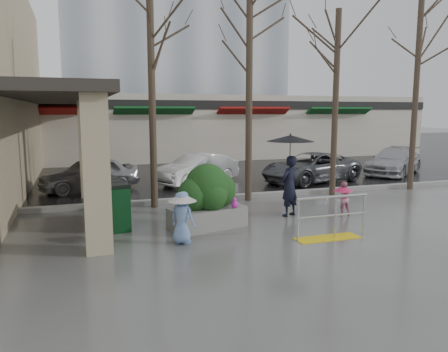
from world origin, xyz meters
TOP-DOWN VIEW (x-y plane):
  - ground at (0.00, 0.00)m, footprint 120.00×120.00m
  - street_asphalt at (0.00, 22.00)m, footprint 120.00×36.00m
  - curb at (0.00, 4.00)m, footprint 120.00×0.30m
  - canopy_slab at (-4.80, 8.00)m, footprint 2.80×18.00m
  - pillar_front at (-3.90, -0.50)m, footprint 0.55×0.55m
  - pillar_back at (-3.90, 6.00)m, footprint 0.55×0.55m
  - storefront_row at (2.00, 17.97)m, footprint 34.00×6.74m
  - office_tower at (4.00, 30.00)m, footprint 18.00×12.00m
  - handrail at (1.36, -1.20)m, footprint 1.90×0.50m
  - tree_west at (-2.00, 3.60)m, footprint 3.20×3.20m
  - tree_midwest at (1.20, 3.60)m, footprint 3.20×3.20m
  - tree_mideast at (4.50, 3.60)m, footprint 3.20×3.20m
  - tree_east at (8.00, 3.60)m, footprint 3.20×3.20m
  - woman at (1.47, 1.14)m, footprint 1.37×1.37m
  - child_pink at (3.00, 0.73)m, footprint 0.56×0.56m
  - child_blue at (-2.06, -0.47)m, footprint 0.69×0.69m
  - planter at (-1.11, 0.69)m, footprint 2.10×1.41m
  - news_boxes at (-3.44, 1.87)m, footprint 0.81×2.21m
  - car_a at (-3.86, 7.31)m, footprint 3.97×2.53m
  - car_b at (0.46, 7.46)m, footprint 4.00×2.98m
  - car_c at (5.17, 6.33)m, footprint 4.93×3.22m
  - car_d at (10.17, 7.17)m, footprint 4.58×3.90m

SIDE VIEW (x-z plane):
  - ground at x=0.00m, z-range 0.00..0.00m
  - street_asphalt at x=0.00m, z-range 0.00..0.01m
  - curb at x=0.00m, z-range 0.00..0.15m
  - handrail at x=1.36m, z-range -0.14..0.89m
  - child_pink at x=3.00m, z-range 0.07..1.06m
  - news_boxes at x=-3.44m, z-range 0.00..1.21m
  - car_a at x=-3.86m, z-range 0.00..1.26m
  - car_b at x=0.46m, z-range 0.00..1.26m
  - car_c at x=5.17m, z-range 0.00..1.26m
  - car_d at x=10.17m, z-range 0.00..1.26m
  - child_blue at x=-2.06m, z-range 0.11..1.32m
  - planter at x=-1.11m, z-range -0.04..1.64m
  - woman at x=1.47m, z-range 0.26..2.64m
  - pillar_front at x=-3.90m, z-range 0.00..3.50m
  - pillar_back at x=-3.90m, z-range 0.00..3.50m
  - storefront_row at x=2.00m, z-range 0.01..4.01m
  - canopy_slab at x=-4.80m, z-range 3.50..3.75m
  - tree_mideast at x=4.50m, z-range 1.61..8.11m
  - tree_west at x=-2.00m, z-range 1.68..8.48m
  - tree_midwest at x=1.20m, z-range 1.73..8.73m
  - tree_east at x=8.00m, z-range 1.78..8.98m
  - office_tower at x=4.00m, z-range 0.00..25.00m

